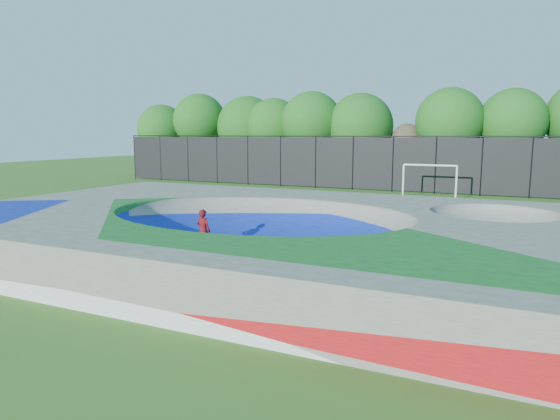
# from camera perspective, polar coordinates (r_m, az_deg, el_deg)

# --- Properties ---
(ground) EXTENTS (120.00, 120.00, 0.00)m
(ground) POSITION_cam_1_polar(r_m,az_deg,el_deg) (17.78, -2.45, -4.96)
(ground) COLOR #305C19
(ground) RESTS_ON ground
(skate_deck) EXTENTS (22.00, 14.00, 1.50)m
(skate_deck) POSITION_cam_1_polar(r_m,az_deg,el_deg) (17.61, -2.47, -2.59)
(skate_deck) COLOR gray
(skate_deck) RESTS_ON ground
(skater) EXTENTS (0.58, 0.39, 1.54)m
(skater) POSITION_cam_1_polar(r_m,az_deg,el_deg) (18.07, -8.76, -2.33)
(skater) COLOR #AE0D11
(skater) RESTS_ON ground
(skateboard) EXTENTS (0.79, 0.25, 0.05)m
(skateboard) POSITION_cam_1_polar(r_m,az_deg,el_deg) (18.23, -8.71, -4.63)
(skateboard) COLOR black
(skateboard) RESTS_ON ground
(soccer_goal) EXTENTS (3.42, 0.12, 2.26)m
(soccer_goal) POSITION_cam_1_polar(r_m,az_deg,el_deg) (33.39, 16.72, 3.85)
(soccer_goal) COLOR silver
(soccer_goal) RESTS_ON ground
(fence) EXTENTS (48.09, 0.09, 4.04)m
(fence) POSITION_cam_1_polar(r_m,az_deg,el_deg) (37.23, 12.77, 5.28)
(fence) COLOR black
(fence) RESTS_ON ground
(treeline) EXTENTS (52.64, 7.77, 8.08)m
(treeline) POSITION_cam_1_polar(r_m,az_deg,el_deg) (42.67, 11.85, 9.61)
(treeline) COLOR #3E311F
(treeline) RESTS_ON ground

